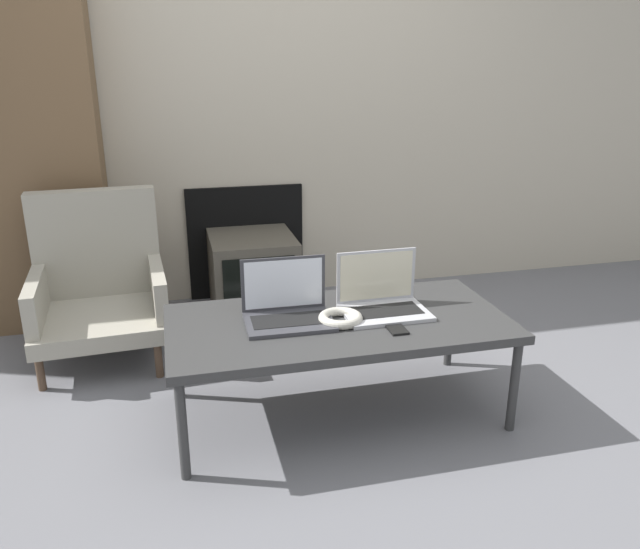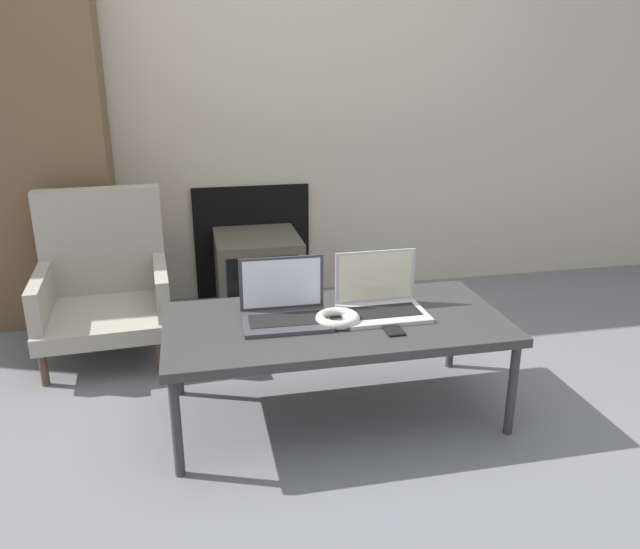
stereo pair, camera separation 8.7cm
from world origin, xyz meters
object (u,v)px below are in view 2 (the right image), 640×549
object	(u,v)px
laptop_right	(380,300)
tv	(258,273)
phone	(392,328)
laptop_left	(285,307)
armchair	(104,279)
headphones	(338,318)

from	to	relation	value
laptop_right	tv	world-z (taller)	laptop_right
phone	tv	size ratio (longest dim) A/B	0.26
laptop_left	armchair	size ratio (longest dim) A/B	0.44
laptop_left	laptop_right	xyz separation A→B (m)	(0.39, 0.00, 0.00)
phone	laptop_right	bearing A→B (deg)	87.08
headphones	tv	world-z (taller)	headphones
phone	armchair	bearing A→B (deg)	139.24
phone	tv	xyz separation A→B (m)	(-0.36, 1.34, -0.20)
laptop_left	armchair	world-z (taller)	armchair
headphones	phone	xyz separation A→B (m)	(0.19, -0.11, -0.01)
headphones	tv	xyz separation A→B (m)	(-0.18, 1.23, -0.21)
phone	armchair	size ratio (longest dim) A/B	0.17
tv	armchair	bearing A→B (deg)	-157.51
laptop_left	headphones	world-z (taller)	laptop_left
laptop_right	headphones	distance (m)	0.22
tv	phone	bearing A→B (deg)	-74.82
laptop_left	headphones	size ratio (longest dim) A/B	1.98
laptop_right	tv	distance (m)	1.24
tv	armchair	xyz separation A→B (m)	(-0.81, -0.33, 0.14)
headphones	tv	bearing A→B (deg)	98.08
laptop_right	armchair	world-z (taller)	armchair
tv	armchair	world-z (taller)	armchair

